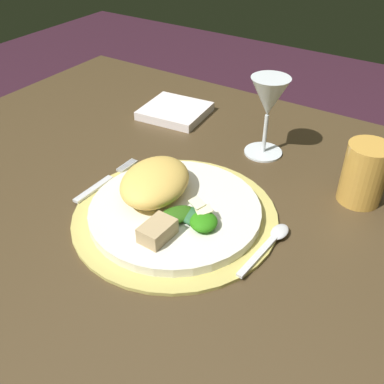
{
  "coord_description": "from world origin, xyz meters",
  "views": [
    {
      "loc": [
        0.36,
        -0.48,
        1.18
      ],
      "look_at": [
        0.03,
        0.02,
        0.74
      ],
      "focal_mm": 41.5,
      "sensor_mm": 36.0,
      "label": 1
    }
  ],
  "objects_px": {
    "dining_table": "(170,263)",
    "napkin": "(175,111)",
    "fork": "(104,182)",
    "wine_glass": "(269,101)",
    "spoon": "(271,241)",
    "amber_tumbler": "(364,174)",
    "dinner_plate": "(175,211)"
  },
  "relations": [
    {
      "from": "dinner_plate",
      "to": "fork",
      "type": "relative_size",
      "value": 1.78
    },
    {
      "from": "napkin",
      "to": "amber_tumbler",
      "type": "xyz_separation_m",
      "value": [
        0.45,
        -0.09,
        0.04
      ]
    },
    {
      "from": "dining_table",
      "to": "dinner_plate",
      "type": "xyz_separation_m",
      "value": [
        0.03,
        -0.03,
        0.16
      ]
    },
    {
      "from": "napkin",
      "to": "amber_tumbler",
      "type": "height_order",
      "value": "amber_tumbler"
    },
    {
      "from": "fork",
      "to": "wine_glass",
      "type": "height_order",
      "value": "wine_glass"
    },
    {
      "from": "dining_table",
      "to": "napkin",
      "type": "relative_size",
      "value": 8.64
    },
    {
      "from": "dining_table",
      "to": "napkin",
      "type": "height_order",
      "value": "napkin"
    },
    {
      "from": "dining_table",
      "to": "fork",
      "type": "distance_m",
      "value": 0.2
    },
    {
      "from": "dinner_plate",
      "to": "napkin",
      "type": "height_order",
      "value": "dinner_plate"
    },
    {
      "from": "dining_table",
      "to": "napkin",
      "type": "xyz_separation_m",
      "value": [
        -0.18,
        0.28,
        0.15
      ]
    },
    {
      "from": "dining_table",
      "to": "wine_glass",
      "type": "relative_size",
      "value": 7.61
    },
    {
      "from": "dining_table",
      "to": "amber_tumbler",
      "type": "bearing_deg",
      "value": 34.61
    },
    {
      "from": "dining_table",
      "to": "fork",
      "type": "relative_size",
      "value": 7.65
    },
    {
      "from": "dining_table",
      "to": "napkin",
      "type": "distance_m",
      "value": 0.36
    },
    {
      "from": "spoon",
      "to": "amber_tumbler",
      "type": "height_order",
      "value": "amber_tumbler"
    },
    {
      "from": "dinner_plate",
      "to": "amber_tumbler",
      "type": "distance_m",
      "value": 0.32
    },
    {
      "from": "dinner_plate",
      "to": "wine_glass",
      "type": "relative_size",
      "value": 1.77
    },
    {
      "from": "amber_tumbler",
      "to": "dining_table",
      "type": "bearing_deg",
      "value": -145.39
    },
    {
      "from": "dinner_plate",
      "to": "fork",
      "type": "height_order",
      "value": "dinner_plate"
    },
    {
      "from": "dinner_plate",
      "to": "spoon",
      "type": "bearing_deg",
      "value": 8.87
    },
    {
      "from": "dining_table",
      "to": "amber_tumbler",
      "type": "distance_m",
      "value": 0.38
    },
    {
      "from": "spoon",
      "to": "wine_glass",
      "type": "xyz_separation_m",
      "value": [
        -0.13,
        0.24,
        0.1
      ]
    },
    {
      "from": "fork",
      "to": "napkin",
      "type": "relative_size",
      "value": 1.13
    },
    {
      "from": "fork",
      "to": "wine_glass",
      "type": "bearing_deg",
      "value": 53.85
    },
    {
      "from": "fork",
      "to": "wine_glass",
      "type": "distance_m",
      "value": 0.34
    },
    {
      "from": "wine_glass",
      "to": "dinner_plate",
      "type": "bearing_deg",
      "value": -96.93
    },
    {
      "from": "fork",
      "to": "amber_tumbler",
      "type": "xyz_separation_m",
      "value": [
        0.39,
        0.21,
        0.04
      ]
    },
    {
      "from": "wine_glass",
      "to": "dining_table",
      "type": "bearing_deg",
      "value": -105.43
    },
    {
      "from": "dining_table",
      "to": "spoon",
      "type": "height_order",
      "value": "spoon"
    },
    {
      "from": "fork",
      "to": "spoon",
      "type": "distance_m",
      "value": 0.32
    },
    {
      "from": "dining_table",
      "to": "wine_glass",
      "type": "bearing_deg",
      "value": 74.57
    },
    {
      "from": "fork",
      "to": "amber_tumbler",
      "type": "relative_size",
      "value": 1.47
    }
  ]
}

